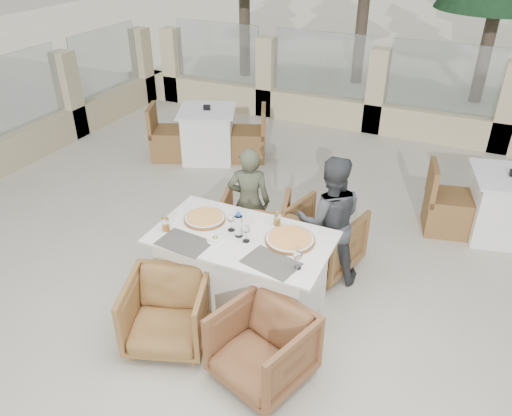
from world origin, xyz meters
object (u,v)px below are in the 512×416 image
at_px(olive_dish, 215,239).
at_px(armchair_near_right, 262,347).
at_px(armchair_far_right, 322,238).
at_px(bg_table_a, 208,134).
at_px(pizza_left, 205,218).
at_px(diner_right, 329,221).
at_px(diner_left, 249,202).
at_px(wine_glass_near, 246,232).
at_px(armchair_far_left, 254,224).
at_px(armchair_near_left, 167,312).
at_px(dining_table, 243,270).
at_px(beer_glass_left, 166,224).
at_px(wine_glass_centre, 231,222).
at_px(pizza_right, 290,239).
at_px(wine_glass_corner, 298,259).
at_px(beer_glass_right, 277,219).
at_px(water_bottle, 239,224).
at_px(bg_table_b, 505,206).

distance_m(olive_dish, armchair_near_right, 1.03).
height_order(armchair_far_right, bg_table_a, bg_table_a).
distance_m(pizza_left, bg_table_a, 3.09).
bearing_deg(diner_right, olive_dish, 26.27).
bearing_deg(diner_left, wine_glass_near, 93.08).
distance_m(armchair_far_left, diner_left, 0.30).
height_order(armchair_near_left, diner_right, diner_right).
height_order(dining_table, armchair_near_left, dining_table).
xyz_separation_m(beer_glass_left, olive_dish, (0.48, 0.04, -0.04)).
xyz_separation_m(dining_table, armchair_far_right, (0.48, 0.89, -0.05)).
bearing_deg(beer_glass_left, wine_glass_centre, 25.24).
height_order(dining_table, pizza_right, pizza_right).
xyz_separation_m(wine_glass_corner, armchair_far_left, (-0.88, 1.07, -0.53)).
bearing_deg(armchair_far_right, armchair_far_left, 17.78).
xyz_separation_m(pizza_right, beer_glass_right, (-0.21, 0.20, 0.04)).
relative_size(dining_table, armchair_near_left, 2.30).
xyz_separation_m(wine_glass_centre, armchair_far_left, (-0.14, 0.80, -0.53)).
bearing_deg(diner_right, pizza_right, 51.66).
xyz_separation_m(pizza_right, wine_glass_near, (-0.35, -0.16, 0.06)).
relative_size(beer_glass_left, bg_table_a, 0.08).
distance_m(pizza_left, beer_glass_left, 0.38).
height_order(pizza_right, armchair_near_left, pizza_right).
relative_size(beer_glass_right, armchair_near_left, 0.19).
distance_m(dining_table, wine_glass_near, 0.49).
bearing_deg(beer_glass_right, diner_right, 46.91).
bearing_deg(armchair_near_left, beer_glass_right, 40.91).
height_order(wine_glass_centre, olive_dish, wine_glass_centre).
relative_size(wine_glass_corner, olive_dish, 1.67).
height_order(dining_table, wine_glass_corner, wine_glass_corner).
bearing_deg(beer_glass_right, dining_table, -124.87).
xyz_separation_m(beer_glass_left, beer_glass_right, (0.88, 0.51, 0.00)).
xyz_separation_m(diner_left, diner_right, (0.91, -0.09, 0.06)).
height_order(wine_glass_near, armchair_far_right, wine_glass_near).
bearing_deg(beer_glass_left, olive_dish, 4.83).
relative_size(water_bottle, bg_table_b, 0.15).
height_order(dining_table, armchair_far_right, dining_table).
relative_size(dining_table, pizza_left, 4.12).
xyz_separation_m(beer_glass_right, bg_table_b, (1.98, 2.00, -0.45)).
distance_m(pizza_right, armchair_far_left, 1.11).
height_order(armchair_near_right, diner_right, diner_right).
xyz_separation_m(olive_dish, armchair_far_right, (0.66, 1.06, -0.46)).
bearing_deg(wine_glass_centre, wine_glass_near, -27.73).
xyz_separation_m(pizza_right, armchair_far_left, (-0.69, 0.74, -0.47)).
distance_m(water_bottle, bg_table_b, 3.25).
relative_size(armchair_far_left, armchair_near_right, 1.05).
relative_size(beer_glass_right, bg_table_a, 0.08).
distance_m(wine_glass_near, bg_table_a, 3.49).
bearing_deg(wine_glass_centre, pizza_right, 5.71).
distance_m(pizza_right, beer_glass_left, 1.13).
distance_m(armchair_near_left, bg_table_a, 3.81).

